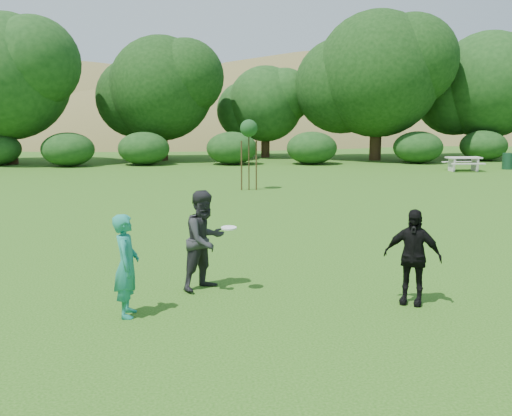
{
  "coord_description": "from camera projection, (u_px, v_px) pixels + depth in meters",
  "views": [
    {
      "loc": [
        -1.0,
        -8.99,
        3.12
      ],
      "look_at": [
        0.0,
        3.0,
        1.1
      ],
      "focal_mm": 40.0,
      "sensor_mm": 36.0,
      "label": 1
    }
  ],
  "objects": [
    {
      "name": "ground",
      "position": [
        271.0,
        303.0,
        9.44
      ],
      "size": [
        120.0,
        120.0,
        0.0
      ],
      "primitive_type": "plane",
      "color": "#19470C",
      "rests_on": "ground"
    },
    {
      "name": "player_teal",
      "position": [
        127.0,
        265.0,
        8.74
      ],
      "size": [
        0.39,
        0.59,
        1.6
      ],
      "primitive_type": "imported",
      "rotation": [
        0.0,
        0.0,
        1.59
      ],
      "color": "#1C806D",
      "rests_on": "ground"
    },
    {
      "name": "player_grey",
      "position": [
        205.0,
        240.0,
        10.08
      ],
      "size": [
        1.09,
        1.08,
        1.78
      ],
      "primitive_type": "imported",
      "rotation": [
        0.0,
        0.0,
        0.76
      ],
      "color": "#262628",
      "rests_on": "ground"
    },
    {
      "name": "player_black",
      "position": [
        412.0,
        257.0,
        9.31
      ],
      "size": [
        1.0,
        0.79,
        1.59
      ],
      "primitive_type": "imported",
      "rotation": [
        0.0,
        0.0,
        -0.51
      ],
      "color": "black",
      "rests_on": "ground"
    },
    {
      "name": "trash_can_near",
      "position": [
        508.0,
        161.0,
        31.65
      ],
      "size": [
        0.6,
        0.6,
        0.9
      ],
      "primitive_type": "cylinder",
      "color": "#163E27",
      "rests_on": "ground"
    },
    {
      "name": "frisbee",
      "position": [
        229.0,
        228.0,
        9.8
      ],
      "size": [
        0.27,
        0.27,
        0.04
      ],
      "color": "white",
      "rests_on": "ground"
    },
    {
      "name": "sapling",
      "position": [
        249.0,
        130.0,
        22.82
      ],
      "size": [
        0.7,
        0.7,
        2.85
      ],
      "color": "#352814",
      "rests_on": "ground"
    },
    {
      "name": "picnic_table",
      "position": [
        464.0,
        161.0,
        30.65
      ],
      "size": [
        1.8,
        1.48,
        0.76
      ],
      "color": "beige",
      "rests_on": "ground"
    },
    {
      "name": "hillside",
      "position": [
        213.0,
        223.0,
        78.65
      ],
      "size": [
        150.0,
        72.0,
        52.0
      ],
      "color": "olive",
      "rests_on": "ground"
    },
    {
      "name": "tree_row",
      "position": [
        273.0,
        85.0,
        37.09
      ],
      "size": [
        53.92,
        10.38,
        9.62
      ],
      "color": "#3A2616",
      "rests_on": "ground"
    }
  ]
}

